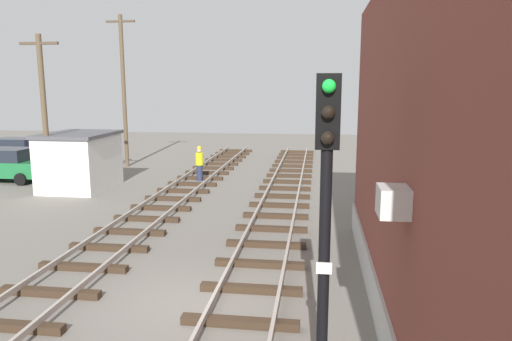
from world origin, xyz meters
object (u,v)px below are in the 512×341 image
(control_hut, at_px, (80,161))
(utility_pole_near, at_px, (44,113))
(utility_pole_far, at_px, (124,89))
(track_worker_foreground, at_px, (199,164))
(parked_car_green, at_px, (8,165))
(parked_car_blue, at_px, (16,152))
(signal_mast, at_px, (326,201))

(control_hut, height_order, utility_pole_near, utility_pole_near)
(utility_pole_far, bearing_deg, track_worker_foreground, -34.47)
(control_hut, height_order, parked_car_green, control_hut)
(parked_car_green, distance_m, parked_car_blue, 5.38)
(signal_mast, height_order, parked_car_green, signal_mast)
(signal_mast, xyz_separation_m, utility_pole_near, (-12.35, 12.67, 0.57))
(signal_mast, height_order, control_hut, signal_mast)
(parked_car_green, height_order, utility_pole_far, utility_pole_far)
(utility_pole_near, height_order, utility_pole_far, utility_pole_far)
(control_hut, relative_size, parked_car_blue, 0.90)
(parked_car_green, relative_size, utility_pole_far, 0.46)
(utility_pole_near, relative_size, track_worker_foreground, 3.86)
(signal_mast, xyz_separation_m, control_hut, (-11.65, 14.19, -1.84))
(utility_pole_near, bearing_deg, control_hut, 65.03)
(parked_car_green, distance_m, utility_pole_far, 7.95)
(signal_mast, relative_size, track_worker_foreground, 2.74)
(control_hut, relative_size, track_worker_foreground, 2.03)
(parked_car_blue, bearing_deg, control_hut, -38.24)
(control_hut, distance_m, parked_car_green, 4.89)
(utility_pole_far, bearing_deg, control_hut, -86.48)
(parked_car_blue, height_order, track_worker_foreground, track_worker_foreground)
(track_worker_foreground, bearing_deg, control_hut, -153.05)
(utility_pole_near, bearing_deg, signal_mast, -45.73)
(parked_car_green, height_order, parked_car_blue, same)
(utility_pole_near, bearing_deg, parked_car_blue, 132.34)
(control_hut, distance_m, track_worker_foreground, 5.96)
(track_worker_foreground, bearing_deg, signal_mast, -69.39)
(parked_car_green, height_order, utility_pole_near, utility_pole_near)
(track_worker_foreground, bearing_deg, parked_car_blue, 166.08)
(parked_car_blue, relative_size, utility_pole_near, 0.58)
(signal_mast, height_order, utility_pole_near, utility_pole_near)
(utility_pole_near, bearing_deg, track_worker_foreground, 35.05)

